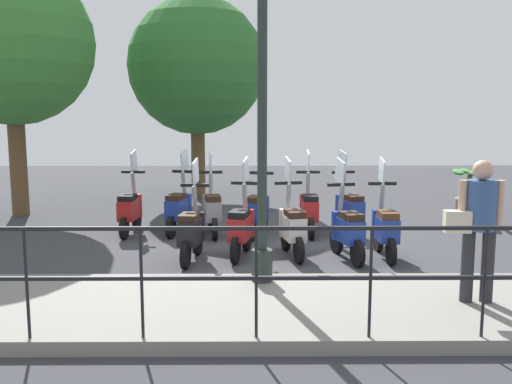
# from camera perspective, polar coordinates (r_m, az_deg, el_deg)

# --- Properties ---
(ground_plane) EXTENTS (28.00, 28.00, 0.00)m
(ground_plane) POSITION_cam_1_polar(r_m,az_deg,el_deg) (9.62, 3.00, -5.48)
(ground_plane) COLOR #38383D
(promenade_walkway) EXTENTS (2.20, 20.00, 0.15)m
(promenade_walkway) POSITION_cam_1_polar(r_m,az_deg,el_deg) (6.58, 4.68, -11.36)
(promenade_walkway) COLOR gray
(promenade_walkway) RESTS_ON ground_plane
(fence_railing) EXTENTS (0.04, 16.03, 1.07)m
(fence_railing) POSITION_cam_1_polar(r_m,az_deg,el_deg) (5.35, 5.79, -6.91)
(fence_railing) COLOR black
(fence_railing) RESTS_ON promenade_walkway
(lamp_post_near) EXTENTS (0.26, 0.90, 4.43)m
(lamp_post_near) POSITION_cam_1_polar(r_m,az_deg,el_deg) (6.93, 0.63, 6.91)
(lamp_post_near) COLOR #232D28
(lamp_post_near) RESTS_ON promenade_walkway
(pedestrian_with_bag) EXTENTS (0.34, 0.65, 1.59)m
(pedestrian_with_bag) POSITION_cam_1_polar(r_m,az_deg,el_deg) (6.72, 21.34, -2.63)
(pedestrian_with_bag) COLOR #28282D
(pedestrian_with_bag) RESTS_ON promenade_walkway
(tree_large) EXTENTS (3.44, 3.44, 5.38)m
(tree_large) POSITION_cam_1_polar(r_m,az_deg,el_deg) (13.36, -23.30, 13.45)
(tree_large) COLOR brown
(tree_large) RESTS_ON ground_plane
(tree_distant) EXTENTS (3.49, 3.49, 5.14)m
(tree_distant) POSITION_cam_1_polar(r_m,az_deg,el_deg) (14.92, -5.94, 12.40)
(tree_distant) COLOR brown
(tree_distant) RESTS_ON ground_plane
(potted_palm) EXTENTS (1.06, 0.66, 1.05)m
(potted_palm) POSITION_cam_1_polar(r_m,az_deg,el_deg) (12.61, 20.49, -0.65)
(potted_palm) COLOR slate
(potted_palm) RESTS_ON ground_plane
(scooter_near_0) EXTENTS (1.23, 0.44, 1.54)m
(scooter_near_0) POSITION_cam_1_polar(r_m,az_deg,el_deg) (9.01, 12.79, -3.48)
(scooter_near_0) COLOR black
(scooter_near_0) RESTS_ON ground_plane
(scooter_near_1) EXTENTS (1.22, 0.50, 1.54)m
(scooter_near_1) POSITION_cam_1_polar(r_m,az_deg,el_deg) (8.78, 9.10, -3.68)
(scooter_near_1) COLOR black
(scooter_near_1) RESTS_ON ground_plane
(scooter_near_2) EXTENTS (1.22, 0.47, 1.54)m
(scooter_near_2) POSITION_cam_1_polar(r_m,az_deg,el_deg) (8.88, 3.65, -3.45)
(scooter_near_2) COLOR black
(scooter_near_2) RESTS_ON ground_plane
(scooter_near_3) EXTENTS (1.22, 0.49, 1.54)m
(scooter_near_3) POSITION_cam_1_polar(r_m,az_deg,el_deg) (8.85, -1.49, -3.48)
(scooter_near_3) COLOR black
(scooter_near_3) RESTS_ON ground_plane
(scooter_near_4) EXTENTS (1.23, 0.44, 1.54)m
(scooter_near_4) POSITION_cam_1_polar(r_m,az_deg,el_deg) (8.64, -6.47, -3.82)
(scooter_near_4) COLOR black
(scooter_near_4) RESTS_ON ground_plane
(scooter_far_0) EXTENTS (1.20, 0.53, 1.54)m
(scooter_far_0) POSITION_cam_1_polar(r_m,az_deg,el_deg) (10.55, 9.29, -1.67)
(scooter_far_0) COLOR black
(scooter_far_0) RESTS_ON ground_plane
(scooter_far_1) EXTENTS (1.23, 0.44, 1.54)m
(scooter_far_1) POSITION_cam_1_polar(r_m,az_deg,el_deg) (10.46, 5.33, -1.69)
(scooter_far_1) COLOR black
(scooter_far_1) RESTS_ON ground_plane
(scooter_far_2) EXTENTS (1.21, 0.53, 1.54)m
(scooter_far_2) POSITION_cam_1_polar(r_m,az_deg,el_deg) (10.26, 0.16, -1.84)
(scooter_far_2) COLOR black
(scooter_far_2) RESTS_ON ground_plane
(scooter_far_3) EXTENTS (1.23, 0.46, 1.54)m
(scooter_far_3) POSITION_cam_1_polar(r_m,az_deg,el_deg) (10.40, -4.40, -1.73)
(scooter_far_3) COLOR black
(scooter_far_3) RESTS_ON ground_plane
(scooter_far_4) EXTENTS (1.21, 0.51, 1.54)m
(scooter_far_4) POSITION_cam_1_polar(r_m,az_deg,el_deg) (10.60, -7.71, -1.60)
(scooter_far_4) COLOR black
(scooter_far_4) RESTS_ON ground_plane
(scooter_far_5) EXTENTS (1.23, 0.44, 1.54)m
(scooter_far_5) POSITION_cam_1_polar(r_m,az_deg,el_deg) (10.69, -12.48, -1.64)
(scooter_far_5) COLOR black
(scooter_far_5) RESTS_ON ground_plane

